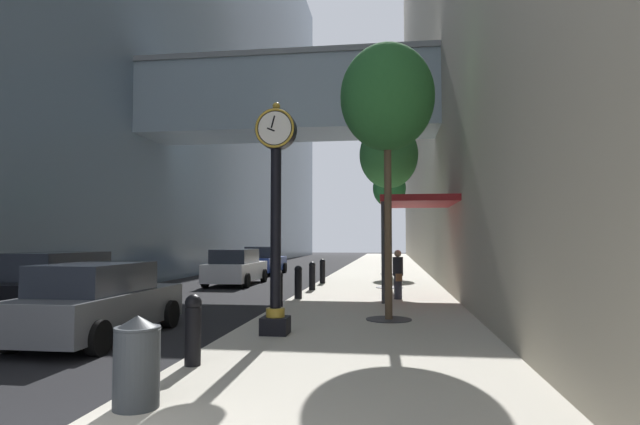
# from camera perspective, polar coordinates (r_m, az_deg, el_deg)

# --- Properties ---
(ground_plane) EXTENTS (110.00, 110.00, 0.00)m
(ground_plane) POSITION_cam_1_polar(r_m,az_deg,el_deg) (31.10, 1.62, -6.85)
(ground_plane) COLOR black
(ground_plane) RESTS_ON ground
(sidewalk_right) EXTENTS (5.42, 80.00, 0.14)m
(sidewalk_right) POSITION_cam_1_polar(r_m,az_deg,el_deg) (33.92, 6.75, -6.40)
(sidewalk_right) COLOR beige
(sidewalk_right) RESTS_ON ground
(building_block_left) EXTENTS (22.60, 80.00, 34.87)m
(building_block_left) POSITION_cam_1_polar(r_m,az_deg,el_deg) (40.26, -16.72, 19.44)
(building_block_left) COLOR slate
(building_block_left) RESTS_ON ground
(street_clock) EXTENTS (0.84, 0.55, 4.79)m
(street_clock) POSITION_cam_1_polar(r_m,az_deg,el_deg) (10.74, -4.89, 0.79)
(street_clock) COLOR black
(street_clock) RESTS_ON sidewalk_right
(bollard_nearest) EXTENTS (0.26, 0.26, 1.08)m
(bollard_nearest) POSITION_cam_1_polar(r_m,az_deg,el_deg) (8.38, -13.80, -12.24)
(bollard_nearest) COLOR black
(bollard_nearest) RESTS_ON sidewalk_right
(bollard_third) EXTENTS (0.26, 0.26, 1.08)m
(bollard_third) POSITION_cam_1_polar(r_m,az_deg,el_deg) (14.19, -4.61, -8.51)
(bollard_third) COLOR black
(bollard_third) RESTS_ON sidewalk_right
(bollard_fourth) EXTENTS (0.26, 0.26, 1.08)m
(bollard_fourth) POSITION_cam_1_polar(r_m,az_deg,el_deg) (17.16, -2.41, -7.57)
(bollard_fourth) COLOR black
(bollard_fourth) RESTS_ON sidewalk_right
(bollard_fifth) EXTENTS (0.26, 0.26, 1.08)m
(bollard_fifth) POSITION_cam_1_polar(r_m,az_deg,el_deg) (20.16, -0.87, -6.90)
(bollard_fifth) COLOR black
(bollard_fifth) RESTS_ON sidewalk_right
(bollard_sixth) EXTENTS (0.26, 0.26, 1.08)m
(bollard_sixth) POSITION_cam_1_polar(r_m,az_deg,el_deg) (23.17, 0.28, -6.40)
(bollard_sixth) COLOR black
(bollard_sixth) RESTS_ON sidewalk_right
(street_tree_near) EXTENTS (2.31, 2.31, 6.77)m
(street_tree_near) POSITION_cam_1_polar(r_m,az_deg,el_deg) (13.17, 7.41, 12.31)
(street_tree_near) COLOR #333335
(street_tree_near) RESTS_ON sidewalk_right
(street_tree_mid_near) EXTENTS (2.38, 2.38, 6.77)m
(street_tree_mid_near) POSITION_cam_1_polar(r_m,az_deg,el_deg) (21.46, 7.56, 6.21)
(street_tree_mid_near) COLOR #333335
(street_tree_mid_near) RESTS_ON sidewalk_right
(street_tree_mid_far) EXTENTS (1.88, 1.88, 5.96)m
(street_tree_mid_far) POSITION_cam_1_polar(r_m,az_deg,el_deg) (29.81, 7.64, 2.54)
(street_tree_mid_far) COLOR #333335
(street_tree_mid_far) RESTS_ON sidewalk_right
(trash_bin) EXTENTS (0.53, 0.53, 1.05)m
(trash_bin) POSITION_cam_1_polar(r_m,az_deg,el_deg) (6.53, -19.50, -15.08)
(trash_bin) COLOR #383D42
(trash_bin) RESTS_ON sidewalk_right
(pedestrian_walking) EXTENTS (0.38, 0.48, 1.60)m
(pedestrian_walking) POSITION_cam_1_polar(r_m,az_deg,el_deg) (17.19, 8.57, -6.64)
(pedestrian_walking) COLOR #23232D
(pedestrian_walking) RESTS_ON sidewalk_right
(storefront_awning) EXTENTS (2.40, 3.60, 3.30)m
(storefront_awning) POSITION_cam_1_polar(r_m,az_deg,el_deg) (17.55, 10.52, 1.00)
(storefront_awning) COLOR maroon
(storefront_awning) RESTS_ON sidewalk_right
(car_black_near) EXTENTS (2.10, 4.69, 1.74)m
(car_black_near) POSITION_cam_1_polar(r_m,az_deg,el_deg) (15.24, -26.80, -7.31)
(car_black_near) COLOR black
(car_black_near) RESTS_ON ground
(car_blue_mid) EXTENTS (2.08, 4.55, 1.67)m
(car_blue_mid) POSITION_cam_1_polar(r_m,az_deg,el_deg) (31.42, -6.19, -5.31)
(car_blue_mid) COLOR navy
(car_blue_mid) RESTS_ON ground
(car_white_far) EXTENTS (2.10, 4.71, 1.64)m
(car_white_far) POSITION_cam_1_polar(r_m,az_deg,el_deg) (24.33, -9.24, -5.98)
(car_white_far) COLOR silver
(car_white_far) RESTS_ON ground
(car_grey_trailing) EXTENTS (1.96, 4.42, 1.58)m
(car_grey_trailing) POSITION_cam_1_polar(r_m,az_deg,el_deg) (11.86, -23.15, -9.04)
(car_grey_trailing) COLOR slate
(car_grey_trailing) RESTS_ON ground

